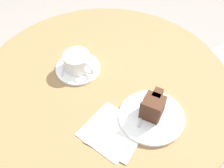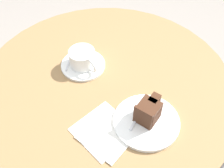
% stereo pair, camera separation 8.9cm
% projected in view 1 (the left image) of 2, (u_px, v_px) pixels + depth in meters
% --- Properties ---
extents(cafe_table, '(0.87, 0.87, 0.71)m').
position_uv_depth(cafe_table, '(104.00, 103.00, 1.03)').
color(cafe_table, olive).
rests_on(cafe_table, ground).
extents(saucer, '(0.16, 0.16, 0.01)m').
position_uv_depth(saucer, '(78.00, 69.00, 0.99)').
color(saucer, white).
rests_on(saucer, cafe_table).
extents(coffee_cup, '(0.12, 0.09, 0.06)m').
position_uv_depth(coffee_cup, '(77.00, 61.00, 0.96)').
color(coffee_cup, white).
rests_on(coffee_cup, saucer).
extents(teaspoon, '(0.07, 0.08, 0.00)m').
position_uv_depth(teaspoon, '(64.00, 63.00, 1.00)').
color(teaspoon, silver).
rests_on(teaspoon, saucer).
extents(cake_plate, '(0.20, 0.20, 0.01)m').
position_uv_depth(cake_plate, '(151.00, 117.00, 0.85)').
color(cake_plate, white).
rests_on(cake_plate, cafe_table).
extents(cake_slice, '(0.07, 0.09, 0.07)m').
position_uv_depth(cake_slice, '(153.00, 106.00, 0.83)').
color(cake_slice, '#422619').
rests_on(cake_slice, cake_plate).
extents(fork, '(0.07, 0.14, 0.00)m').
position_uv_depth(fork, '(146.00, 104.00, 0.87)').
color(fork, silver).
rests_on(fork, cake_plate).
extents(napkin, '(0.18, 0.16, 0.00)m').
position_uv_depth(napkin, '(114.00, 132.00, 0.82)').
color(napkin, silver).
rests_on(napkin, cafe_table).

